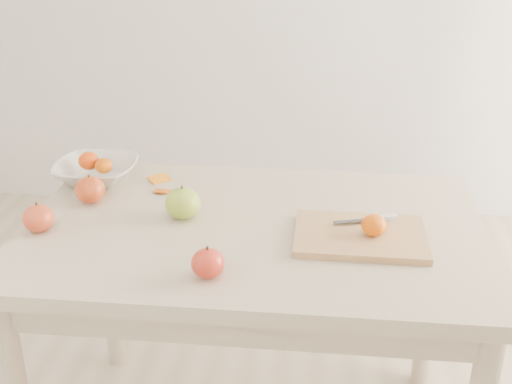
# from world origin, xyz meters

# --- Properties ---
(table) EXTENTS (1.20, 0.80, 0.75)m
(table) POSITION_xyz_m (0.00, 0.00, 0.65)
(table) COLOR #C7B496
(table) RESTS_ON ground
(cutting_board) EXTENTS (0.33, 0.24, 0.02)m
(cutting_board) POSITION_xyz_m (0.27, -0.06, 0.76)
(cutting_board) COLOR tan
(cutting_board) RESTS_ON table
(board_tangerine) EXTENTS (0.06, 0.06, 0.05)m
(board_tangerine) POSITION_xyz_m (0.30, -0.07, 0.80)
(board_tangerine) COLOR orange
(board_tangerine) RESTS_ON cutting_board
(fruit_bowl) EXTENTS (0.25, 0.25, 0.06)m
(fruit_bowl) POSITION_xyz_m (-0.51, 0.25, 0.78)
(fruit_bowl) COLOR silver
(fruit_bowl) RESTS_ON table
(bowl_tangerine_near) EXTENTS (0.06, 0.06, 0.05)m
(bowl_tangerine_near) POSITION_xyz_m (-0.53, 0.26, 0.81)
(bowl_tangerine_near) COLOR #D34C07
(bowl_tangerine_near) RESTS_ON fruit_bowl
(bowl_tangerine_far) EXTENTS (0.05, 0.05, 0.05)m
(bowl_tangerine_far) POSITION_xyz_m (-0.48, 0.23, 0.81)
(bowl_tangerine_far) COLOR #D25807
(bowl_tangerine_far) RESTS_ON fruit_bowl
(orange_peel_a) EXTENTS (0.07, 0.07, 0.01)m
(orange_peel_a) POSITION_xyz_m (-0.32, 0.27, 0.75)
(orange_peel_a) COLOR orange
(orange_peel_a) RESTS_ON table
(orange_peel_b) EXTENTS (0.05, 0.04, 0.01)m
(orange_peel_b) POSITION_xyz_m (-0.29, 0.18, 0.75)
(orange_peel_b) COLOR #CD540E
(orange_peel_b) RESTS_ON table
(paring_knife) EXTENTS (0.17, 0.07, 0.01)m
(paring_knife) POSITION_xyz_m (0.32, 0.01, 0.78)
(paring_knife) COLOR silver
(paring_knife) RESTS_ON cutting_board
(apple_green) EXTENTS (0.09, 0.09, 0.08)m
(apple_green) POSITION_xyz_m (-0.19, 0.02, 0.79)
(apple_green) COLOR #649921
(apple_green) RESTS_ON table
(apple_red_c) EXTENTS (0.08, 0.08, 0.07)m
(apple_red_c) POSITION_xyz_m (-0.07, -0.27, 0.78)
(apple_red_c) COLOR maroon
(apple_red_c) RESTS_ON table
(apple_red_d) EXTENTS (0.08, 0.08, 0.07)m
(apple_red_d) POSITION_xyz_m (-0.54, -0.10, 0.79)
(apple_red_d) COLOR #9F2015
(apple_red_d) RESTS_ON table
(apple_red_a) EXTENTS (0.08, 0.08, 0.08)m
(apple_red_a) POSITION_xyz_m (-0.47, 0.09, 0.79)
(apple_red_a) COLOR maroon
(apple_red_a) RESTS_ON table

